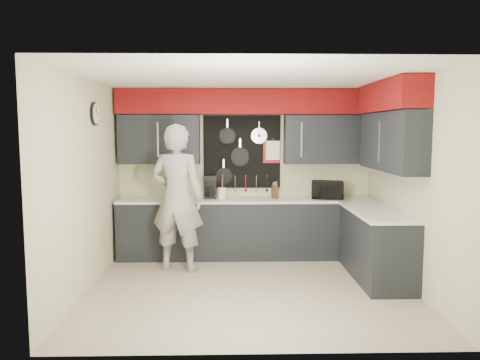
{
  "coord_description": "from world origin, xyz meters",
  "views": [
    {
      "loc": [
        -0.26,
        -5.69,
        1.98
      ],
      "look_at": [
        -0.11,
        0.5,
        1.31
      ],
      "focal_mm": 35.0,
      "sensor_mm": 36.0,
      "label": 1
    }
  ],
  "objects_px": {
    "microwave": "(327,190)",
    "knife_block": "(275,192)",
    "person": "(177,198)",
    "coffee_maker": "(210,186)",
    "utensil_crock": "(222,193)"
  },
  "relations": [
    {
      "from": "utensil_crock",
      "to": "person",
      "type": "relative_size",
      "value": 0.08
    },
    {
      "from": "person",
      "to": "coffee_maker",
      "type": "bearing_deg",
      "value": -107.55
    },
    {
      "from": "utensil_crock",
      "to": "coffee_maker",
      "type": "height_order",
      "value": "coffee_maker"
    },
    {
      "from": "knife_block",
      "to": "coffee_maker",
      "type": "relative_size",
      "value": 0.57
    },
    {
      "from": "person",
      "to": "knife_block",
      "type": "bearing_deg",
      "value": -142.17
    },
    {
      "from": "utensil_crock",
      "to": "person",
      "type": "bearing_deg",
      "value": -133.32
    },
    {
      "from": "microwave",
      "to": "coffee_maker",
      "type": "xyz_separation_m",
      "value": [
        -1.81,
        0.09,
        0.05
      ]
    },
    {
      "from": "knife_block",
      "to": "utensil_crock",
      "type": "height_order",
      "value": "knife_block"
    },
    {
      "from": "knife_block",
      "to": "coffee_maker",
      "type": "bearing_deg",
      "value": 171.97
    },
    {
      "from": "microwave",
      "to": "coffee_maker",
      "type": "distance_m",
      "value": 1.81
    },
    {
      "from": "microwave",
      "to": "knife_block",
      "type": "bearing_deg",
      "value": -171.2
    },
    {
      "from": "knife_block",
      "to": "utensil_crock",
      "type": "relative_size",
      "value": 1.18
    },
    {
      "from": "microwave",
      "to": "person",
      "type": "distance_m",
      "value": 2.33
    },
    {
      "from": "coffee_maker",
      "to": "utensil_crock",
      "type": "bearing_deg",
      "value": -21.54
    },
    {
      "from": "knife_block",
      "to": "coffee_maker",
      "type": "distance_m",
      "value": 1.01
    }
  ]
}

